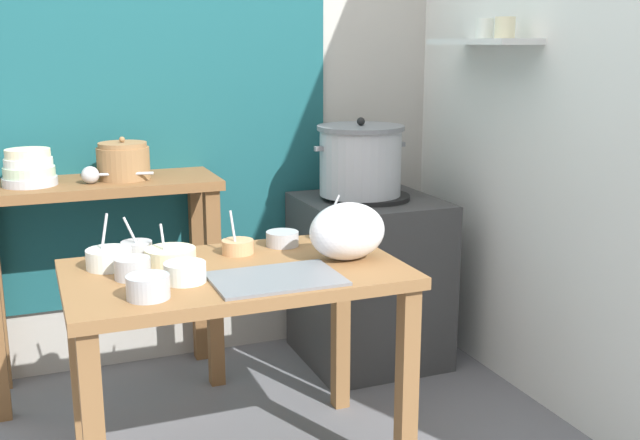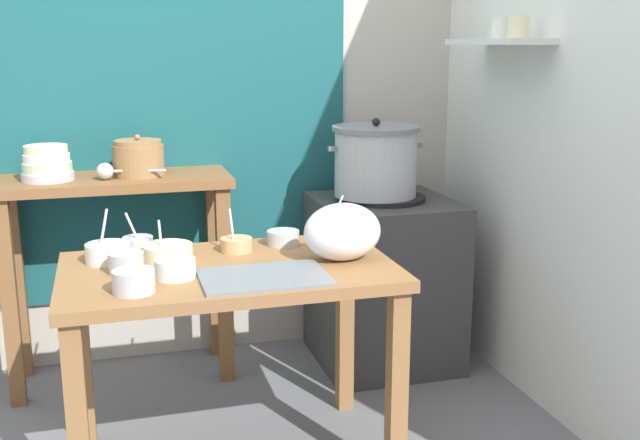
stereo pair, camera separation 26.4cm
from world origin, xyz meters
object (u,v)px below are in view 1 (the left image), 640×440
(plastic_bag, at_px, (347,231))
(prep_bowl_7, at_px, (132,267))
(stove_block, at_px, (369,279))
(prep_bowl_8, at_px, (137,248))
(bowl_stack_enamel, at_px, (29,169))
(prep_bowl_1, at_px, (238,246))
(serving_tray, at_px, (276,279))
(prep_table, at_px, (236,300))
(back_shelf_table, at_px, (102,233))
(prep_bowl_6, at_px, (332,231))
(prep_bowl_4, at_px, (148,286))
(prep_bowl_5, at_px, (185,272))
(prep_bowl_3, at_px, (282,238))
(clay_pot, at_px, (123,161))
(prep_bowl_2, at_px, (109,258))
(prep_bowl_0, at_px, (170,255))
(ladle, at_px, (93,175))
(steamer_pot, at_px, (360,160))

(plastic_bag, distance_m, prep_bowl_7, 0.72)
(stove_block, distance_m, prep_bowl_8, 1.24)
(bowl_stack_enamel, xyz_separation_m, prep_bowl_8, (0.32, -0.55, -0.21))
(plastic_bag, height_order, prep_bowl_1, plastic_bag)
(prep_bowl_7, bearing_deg, plastic_bag, -4.10)
(serving_tray, bearing_deg, prep_table, 116.55)
(back_shelf_table, relative_size, prep_bowl_6, 5.86)
(prep_bowl_4, xyz_separation_m, prep_bowl_5, (0.13, 0.11, -0.00))
(serving_tray, distance_m, prep_bowl_6, 0.55)
(prep_bowl_3, height_order, prep_bowl_8, prep_bowl_8)
(back_shelf_table, distance_m, prep_bowl_4, 1.02)
(prep_bowl_5, height_order, prep_bowl_8, prep_bowl_8)
(prep_table, xyz_separation_m, plastic_bag, (0.39, -0.04, 0.21))
(plastic_bag, xyz_separation_m, prep_bowl_3, (-0.15, 0.25, -0.07))
(plastic_bag, distance_m, prep_bowl_5, 0.57)
(prep_bowl_1, bearing_deg, prep_table, -108.10)
(clay_pot, distance_m, prep_bowl_1, 0.75)
(serving_tray, height_order, prep_bowl_2, prep_bowl_2)
(serving_tray, height_order, prep_bowl_8, prep_bowl_8)
(prep_bowl_5, bearing_deg, serving_tray, -17.71)
(back_shelf_table, height_order, clay_pot, clay_pot)
(bowl_stack_enamel, distance_m, prep_bowl_3, 1.05)
(prep_bowl_2, height_order, prep_bowl_5, prep_bowl_2)
(stove_block, bearing_deg, serving_tray, -130.40)
(prep_bowl_0, height_order, prep_bowl_7, prep_bowl_0)
(prep_bowl_7, xyz_separation_m, prep_bowl_8, (0.05, 0.24, -0.00))
(clay_pot, distance_m, prep_bowl_0, 0.73)
(stove_block, xyz_separation_m, prep_bowl_7, (-1.14, -0.67, 0.37))
(clay_pot, bearing_deg, bowl_stack_enamel, -178.25)
(prep_table, xyz_separation_m, back_shelf_table, (-0.35, 0.82, 0.07))
(bowl_stack_enamel, xyz_separation_m, ladle, (0.24, -0.05, -0.03))
(clay_pot, height_order, prep_bowl_3, clay_pot)
(back_shelf_table, relative_size, prep_bowl_4, 7.59)
(prep_table, height_order, back_shelf_table, back_shelf_table)
(ladle, bearing_deg, stove_block, -3.23)
(prep_bowl_3, distance_m, prep_bowl_4, 0.69)
(bowl_stack_enamel, relative_size, serving_tray, 0.52)
(prep_bowl_1, distance_m, prep_bowl_3, 0.19)
(prep_bowl_2, height_order, prep_bowl_7, prep_bowl_2)
(stove_block, bearing_deg, steamer_pot, 153.38)
(back_shelf_table, xyz_separation_m, prep_bowl_2, (-0.04, -0.66, 0.08))
(ladle, bearing_deg, prep_bowl_4, -86.80)
(bowl_stack_enamel, height_order, ladle, bowl_stack_enamel)
(prep_bowl_1, bearing_deg, back_shelf_table, 121.95)
(bowl_stack_enamel, distance_m, prep_bowl_6, 1.21)
(ladle, bearing_deg, plastic_bag, -46.43)
(prep_table, xyz_separation_m, prep_bowl_5, (-0.18, -0.08, 0.14))
(prep_bowl_8, bearing_deg, prep_bowl_1, -13.66)
(serving_tray, xyz_separation_m, prep_bowl_2, (-0.47, 0.33, 0.03))
(bowl_stack_enamel, relative_size, ladle, 0.75)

